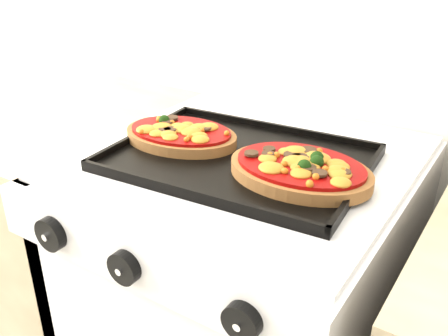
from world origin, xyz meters
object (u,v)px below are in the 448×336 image
Objects in this scene: baking_tray at (239,157)px; pizza_right at (300,168)px; stove at (243,336)px; pizza_left at (181,133)px.

baking_tray is 0.13m from pizza_right.
stove is 0.50m from pizza_left.
baking_tray is 0.14m from pizza_left.
pizza_right is (0.13, -0.05, 0.48)m from stove.
baking_tray is at bearing -83.19° from stove.
baking_tray is at bearing -1.79° from pizza_left.
baking_tray reaches higher than stove.
stove is at bearing 14.62° from pizza_left.
stove is 0.47m from baking_tray.
baking_tray is 1.83× the size of pizza_right.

